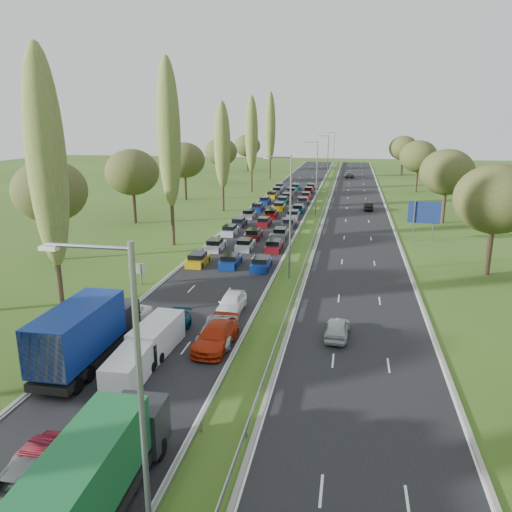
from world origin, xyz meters
The scene contains 26 objects.
ground centered at (4.50, 80.00, 0.00)m, with size 260.00×260.00×0.00m, color #314A17.
near_carriageway centered at (-2.25, 82.50, 0.00)m, with size 10.50×215.00×0.04m, color black.
far_carriageway centered at (11.25, 82.50, 0.00)m, with size 10.50×215.00×0.04m, color black.
central_reservation centered at (4.50, 82.50, 0.55)m, with size 2.36×215.00×0.32m.
lamp_columns centered at (4.50, 78.00, 6.00)m, with size 0.18×140.18×12.00m.
poplar_row centered at (-11.50, 68.17, 12.39)m, with size 2.80×127.80×22.44m.
woodland_left centered at (-22.00, 62.63, 7.68)m, with size 8.00×166.00×11.10m.
woodland_right centered at (24.00, 66.67, 7.68)m, with size 8.00×153.00×11.10m.
traffic_queue_fill centered at (-2.25, 77.55, 0.44)m, with size 9.08×67.88×0.80m.
near_car_2 centered at (-5.99, 28.34, 0.74)m, with size 2.40×5.21×1.45m, color white.
near_car_5 centered at (-2.49, 12.22, 0.75)m, with size 1.55×4.44×1.46m, color #5A0F18.
near_car_6 centered at (-2.34, 10.68, 0.80)m, with size 2.57×5.58×1.55m, color slate.
near_car_7 centered at (-2.24, 27.93, 0.68)m, with size 1.86×4.57×1.33m, color #053A52.
near_car_9 centered at (1.24, 13.74, 0.72)m, with size 1.49×4.27×1.41m, color black.
near_car_10 centered at (1.34, 27.53, 0.73)m, with size 2.36×5.12×1.42m, color #B1B7BB.
near_car_11 centered at (1.49, 26.57, 0.81)m, with size 2.21×5.44×1.58m, color #B2260B.
near_car_12 centered at (1.03, 33.04, 0.82)m, with size 1.90×4.72×1.61m, color white.
far_car_0 centered at (9.64, 29.75, 0.71)m, with size 1.64×4.07×1.39m, color #ABB1B4.
far_car_1 centered at (13.18, 84.42, 0.69)m, with size 1.43×4.09×1.35m, color black.
far_car_2 centered at (9.34, 136.75, 0.75)m, with size 2.41×5.22×1.45m, color slate.
blue_lorry centered at (-5.85, 22.68, 2.14)m, with size 2.73×9.83×4.15m.
green_lorry centered at (1.08, 9.50, 2.02)m, with size 2.33×12.56×3.72m.
white_van_front centered at (-2.24, 25.49, 1.07)m, with size 2.03×5.18×2.08m.
white_van_rear centered at (-2.23, 21.14, 0.97)m, with size 1.85×4.72×1.90m.
info_sign centered at (-9.40, 38.26, 1.37)m, with size 1.46×0.57×2.10m.
direction_sign centered at (19.40, 61.70, 3.57)m, with size 3.98×0.65×5.20m.
Camera 1 is at (10.12, -3.85, 15.04)m, focal length 35.00 mm.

